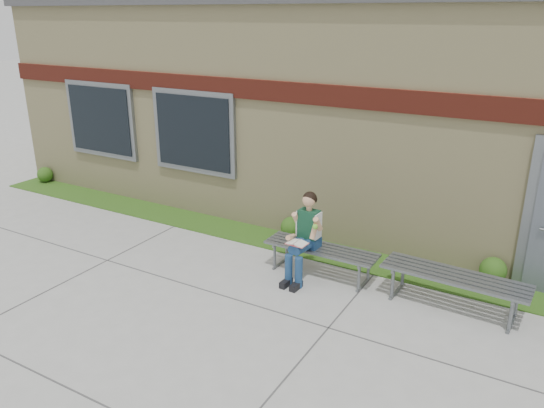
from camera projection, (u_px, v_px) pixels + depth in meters
The scene contains 9 objects.
ground at pixel (243, 325), 6.95m from camera, with size 80.00×80.00×0.00m, color #9E9E99.
grass_strip at pixel (325, 252), 9.07m from camera, with size 16.00×0.80×0.02m, color #2B4E15.
school_building at pixel (396, 102), 11.12m from camera, with size 16.20×6.22×4.20m.
bench_left at pixel (321, 254), 8.19m from camera, with size 1.78×0.51×0.46m.
bench_right at pixel (454, 282), 7.24m from camera, with size 1.99×0.64×0.51m.
girl at pixel (304, 235), 7.99m from camera, with size 0.48×0.81×1.35m.
shrub_west at pixel (45, 174), 12.73m from camera, with size 0.36×0.36×0.36m, color #2B4E15.
shrub_mid at pixel (291, 227), 9.58m from camera, with size 0.38×0.38×0.38m, color #2B4E15.
shrub_east at pixel (493, 270), 7.96m from camera, with size 0.40×0.40×0.40m, color #2B4E15.
Camera 1 is at (3.32, -5.01, 3.86)m, focal length 35.00 mm.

